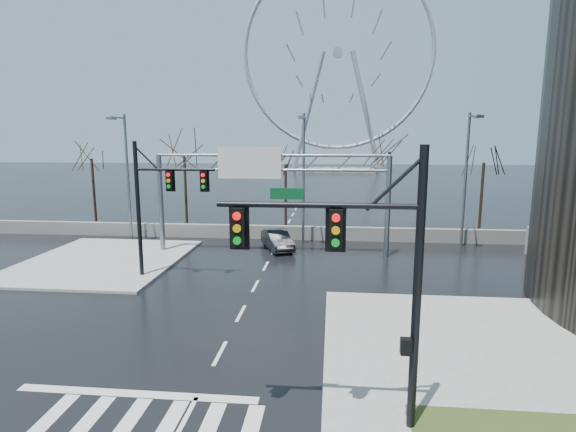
# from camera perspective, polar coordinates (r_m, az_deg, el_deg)

# --- Properties ---
(ground) EXTENTS (260.00, 260.00, 0.00)m
(ground) POSITION_cam_1_polar(r_m,az_deg,el_deg) (18.22, -8.64, -16.85)
(ground) COLOR black
(ground) RESTS_ON ground
(sidewalk_right_ext) EXTENTS (12.00, 10.00, 0.15)m
(sidewalk_right_ext) POSITION_cam_1_polar(r_m,az_deg,el_deg) (20.35, 22.45, -14.32)
(sidewalk_right_ext) COLOR gray
(sidewalk_right_ext) RESTS_ON ground
(sidewalk_far) EXTENTS (10.00, 12.00, 0.15)m
(sidewalk_far) POSITION_cam_1_polar(r_m,az_deg,el_deg) (32.65, -22.40, -5.24)
(sidewalk_far) COLOR gray
(sidewalk_far) RESTS_ON ground
(barrier_wall) EXTENTS (52.00, 0.50, 1.10)m
(barrier_wall) POSITION_cam_1_polar(r_m,az_deg,el_deg) (36.79, -1.02, -2.09)
(barrier_wall) COLOR slate
(barrier_wall) RESTS_ON ground
(signal_mast_near) EXTENTS (5.52, 0.41, 8.00)m
(signal_mast_near) POSITION_cam_1_polar(r_m,az_deg,el_deg) (12.20, 9.97, -5.89)
(signal_mast_near) COLOR black
(signal_mast_near) RESTS_ON ground
(signal_mast_far) EXTENTS (4.72, 0.41, 8.00)m
(signal_mast_far) POSITION_cam_1_polar(r_m,az_deg,el_deg) (26.89, -16.39, 2.35)
(signal_mast_far) COLOR black
(signal_mast_far) RESTS_ON ground
(sign_gantry) EXTENTS (16.36, 0.40, 7.60)m
(sign_gantry) POSITION_cam_1_polar(r_m,az_deg,el_deg) (31.19, -2.81, 4.36)
(sign_gantry) COLOR slate
(sign_gantry) RESTS_ON ground
(streetlight_left) EXTENTS (0.50, 2.55, 10.00)m
(streetlight_left) POSITION_cam_1_polar(r_m,az_deg,el_deg) (37.65, -19.95, 5.81)
(streetlight_left) COLOR slate
(streetlight_left) RESTS_ON ground
(streetlight_mid) EXTENTS (0.50, 2.55, 10.00)m
(streetlight_mid) POSITION_cam_1_polar(r_m,az_deg,el_deg) (34.06, 1.95, 6.02)
(streetlight_mid) COLOR slate
(streetlight_mid) RESTS_ON ground
(streetlight_right) EXTENTS (0.50, 2.55, 10.00)m
(streetlight_right) POSITION_cam_1_polar(r_m,az_deg,el_deg) (35.38, 21.83, 5.47)
(streetlight_right) COLOR slate
(streetlight_right) RESTS_ON ground
(tree_far_left) EXTENTS (3.50, 3.50, 7.00)m
(tree_far_left) POSITION_cam_1_polar(r_m,az_deg,el_deg) (45.60, -23.62, 5.78)
(tree_far_left) COLOR black
(tree_far_left) RESTS_ON ground
(tree_left) EXTENTS (3.75, 3.75, 7.50)m
(tree_left) POSITION_cam_1_polar(r_m,az_deg,el_deg) (41.47, -13.01, 6.58)
(tree_left) COLOR black
(tree_left) RESTS_ON ground
(tree_center) EXTENTS (3.25, 3.25, 6.50)m
(tree_center) POSITION_cam_1_polar(r_m,az_deg,el_deg) (40.58, -0.31, 5.63)
(tree_center) COLOR black
(tree_center) RESTS_ON ground
(tree_right) EXTENTS (3.90, 3.90, 7.80)m
(tree_right) POSITION_cam_1_polar(r_m,az_deg,el_deg) (39.59, 12.70, 6.80)
(tree_right) COLOR black
(tree_right) RESTS_ON ground
(tree_far_right) EXTENTS (3.40, 3.40, 6.80)m
(tree_far_right) POSITION_cam_1_polar(r_m,az_deg,el_deg) (41.86, 23.55, 5.28)
(tree_far_right) COLOR black
(tree_far_right) RESTS_ON ground
(ferris_wheel) EXTENTS (45.00, 6.00, 50.91)m
(ferris_wheel) POSITION_cam_1_polar(r_m,az_deg,el_deg) (112.21, 6.32, 19.00)
(ferris_wheel) COLOR gray
(ferris_wheel) RESTS_ON ground
(car) EXTENTS (3.08, 4.60, 1.43)m
(car) POSITION_cam_1_polar(r_m,az_deg,el_deg) (33.37, -1.37, -3.03)
(car) COLOR black
(car) RESTS_ON ground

